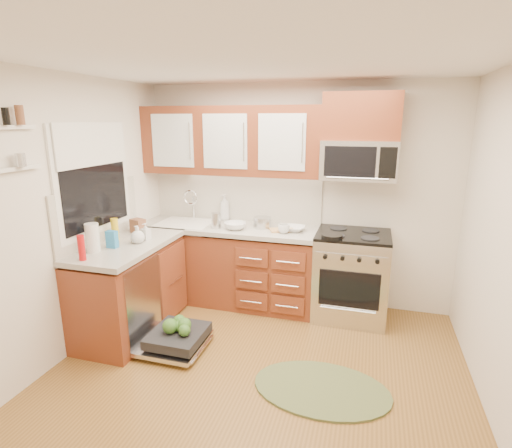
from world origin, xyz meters
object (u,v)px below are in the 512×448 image
(skillet, at_px, (332,236))
(stock_pot, at_px, (262,222))
(dishwasher, at_px, (174,339))
(cutting_board, at_px, (282,230))
(bowl_a, at_px, (294,229))
(paper_towel_roll, at_px, (93,238))
(range, at_px, (351,276))
(sink, at_px, (186,233))
(microwave, at_px, (359,160))
(upper_cabinets, at_px, (231,141))
(cup, at_px, (284,229))
(rug, at_px, (321,389))
(bowl_b, at_px, (235,226))

(skillet, xyz_separation_m, stock_pot, (-0.80, 0.28, 0.02))
(dishwasher, relative_size, cutting_board, 2.73)
(skillet, distance_m, bowl_a, 0.49)
(skillet, height_order, paper_towel_roll, paper_towel_roll)
(range, height_order, sink, range)
(sink, bearing_deg, microwave, 3.85)
(paper_towel_roll, bearing_deg, sink, 74.00)
(paper_towel_roll, height_order, bowl_a, paper_towel_roll)
(range, xyz_separation_m, dishwasher, (-1.54, -1.13, -0.38))
(cutting_board, bearing_deg, paper_towel_roll, -141.92)
(range, bearing_deg, upper_cabinets, 174.11)
(microwave, distance_m, cup, 1.05)
(dishwasher, bearing_deg, range, 36.27)
(upper_cabinets, distance_m, cup, 1.16)
(range, xyz_separation_m, rug, (-0.13, -1.34, -0.46))
(range, relative_size, sink, 1.53)
(dishwasher, xyz_separation_m, rug, (1.41, -0.21, -0.09))
(cutting_board, distance_m, cup, 0.11)
(range, relative_size, skillet, 4.51)
(rug, relative_size, stock_pot, 5.41)
(sink, distance_m, cup, 1.22)
(skillet, relative_size, stock_pot, 1.04)
(rug, bearing_deg, bowl_b, 132.86)
(skillet, relative_size, cup, 1.71)
(dishwasher, xyz_separation_m, skillet, (1.34, 0.89, 0.87))
(sink, relative_size, cutting_board, 2.41)
(rug, bearing_deg, sink, 143.46)
(bowl_a, distance_m, bowl_b, 0.65)
(upper_cabinets, distance_m, rug, 2.71)
(paper_towel_roll, distance_m, bowl_b, 1.49)
(dishwasher, xyz_separation_m, bowl_b, (0.26, 1.02, 0.86))
(bowl_b, bearing_deg, dishwasher, -104.52)
(dishwasher, distance_m, bowl_a, 1.68)
(rug, bearing_deg, bowl_a, 110.50)
(skillet, xyz_separation_m, cutting_board, (-0.56, 0.22, -0.04))
(microwave, relative_size, dishwasher, 1.09)
(dishwasher, bearing_deg, stock_pot, 65.38)
(range, bearing_deg, cup, -170.88)
(paper_towel_roll, distance_m, cup, 1.90)
(cup, bearing_deg, stock_pot, 151.19)
(dishwasher, distance_m, stock_pot, 1.56)
(range, bearing_deg, stock_pot, 177.81)
(sink, xyz_separation_m, skillet, (1.73, -0.23, 0.17))
(paper_towel_roll, height_order, cup, paper_towel_roll)
(paper_towel_roll, xyz_separation_m, bowl_b, (1.00, 1.10, -0.09))
(bowl_b, xyz_separation_m, cup, (0.55, -0.01, 0.01))
(sink, bearing_deg, skillet, -7.69)
(sink, height_order, stock_pot, stock_pot)
(bowl_a, height_order, bowl_b, bowl_b)
(bowl_b, height_order, cup, cup)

